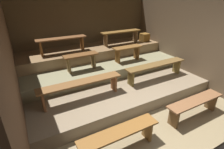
{
  "coord_description": "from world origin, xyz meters",
  "views": [
    {
      "loc": [
        -2.21,
        -1.52,
        2.63
      ],
      "look_at": [
        -0.22,
        2.11,
        0.67
      ],
      "focal_mm": 27.66,
      "sensor_mm": 36.0,
      "label": 1
    }
  ],
  "objects_px": {
    "bench_lower_left": "(81,85)",
    "bench_upper_right": "(121,34)",
    "bench_floor_left": "(119,136)",
    "bench_middle_right": "(127,51)",
    "wooden_crate_upper": "(144,37)",
    "bench_middle_left": "(81,59)",
    "bench_floor_right": "(195,104)",
    "bench_lower_right": "(156,67)",
    "bench_upper_left": "(62,41)"
  },
  "relations": [
    {
      "from": "bench_floor_right",
      "to": "bench_middle_left",
      "type": "height_order",
      "value": "bench_middle_left"
    },
    {
      "from": "bench_floor_left",
      "to": "bench_lower_right",
      "type": "xyz_separation_m",
      "value": [
        2.14,
        1.5,
        0.33
      ]
    },
    {
      "from": "bench_lower_right",
      "to": "wooden_crate_upper",
      "type": "distance_m",
      "value": 2.0
    },
    {
      "from": "bench_lower_right",
      "to": "bench_upper_right",
      "type": "distance_m",
      "value": 1.92
    },
    {
      "from": "bench_middle_left",
      "to": "bench_middle_right",
      "type": "height_order",
      "value": "same"
    },
    {
      "from": "bench_lower_left",
      "to": "bench_middle_left",
      "type": "height_order",
      "value": "bench_middle_left"
    },
    {
      "from": "bench_lower_left",
      "to": "bench_upper_right",
      "type": "xyz_separation_m",
      "value": [
        2.19,
        1.82,
        0.62
      ]
    },
    {
      "from": "bench_middle_left",
      "to": "bench_upper_left",
      "type": "distance_m",
      "value": 0.96
    },
    {
      "from": "bench_floor_right",
      "to": "bench_lower_left",
      "type": "xyz_separation_m",
      "value": [
        -2.14,
        1.5,
        0.33
      ]
    },
    {
      "from": "bench_lower_left",
      "to": "bench_middle_left",
      "type": "distance_m",
      "value": 1.07
    },
    {
      "from": "bench_middle_right",
      "to": "wooden_crate_upper",
      "type": "distance_m",
      "value": 1.5
    },
    {
      "from": "bench_lower_left",
      "to": "bench_upper_right",
      "type": "height_order",
      "value": "bench_upper_right"
    },
    {
      "from": "bench_lower_right",
      "to": "wooden_crate_upper",
      "type": "height_order",
      "value": "wooden_crate_upper"
    },
    {
      "from": "bench_lower_right",
      "to": "bench_upper_left",
      "type": "distance_m",
      "value": 2.92
    },
    {
      "from": "bench_upper_left",
      "to": "bench_upper_right",
      "type": "distance_m",
      "value": 2.11
    },
    {
      "from": "bench_floor_right",
      "to": "wooden_crate_upper",
      "type": "height_order",
      "value": "wooden_crate_upper"
    },
    {
      "from": "bench_floor_left",
      "to": "bench_middle_left",
      "type": "bearing_deg",
      "value": 84.88
    },
    {
      "from": "bench_lower_left",
      "to": "bench_middle_right",
      "type": "relative_size",
      "value": 2.06
    },
    {
      "from": "bench_lower_left",
      "to": "wooden_crate_upper",
      "type": "xyz_separation_m",
      "value": [
        3.2,
        1.74,
        0.4
      ]
    },
    {
      "from": "bench_middle_left",
      "to": "bench_upper_left",
      "type": "xyz_separation_m",
      "value": [
        -0.28,
        0.86,
        0.34
      ]
    },
    {
      "from": "bench_floor_left",
      "to": "bench_floor_right",
      "type": "height_order",
      "value": "same"
    },
    {
      "from": "bench_lower_left",
      "to": "bench_middle_left",
      "type": "xyz_separation_m",
      "value": [
        0.36,
        0.97,
        0.28
      ]
    },
    {
      "from": "bench_upper_left",
      "to": "wooden_crate_upper",
      "type": "height_order",
      "value": "bench_upper_left"
    },
    {
      "from": "bench_upper_left",
      "to": "bench_middle_right",
      "type": "bearing_deg",
      "value": -25.05
    },
    {
      "from": "bench_floor_right",
      "to": "bench_middle_left",
      "type": "distance_m",
      "value": 3.09
    },
    {
      "from": "bench_floor_right",
      "to": "bench_upper_right",
      "type": "distance_m",
      "value": 3.45
    },
    {
      "from": "bench_floor_left",
      "to": "bench_middle_left",
      "type": "relative_size",
      "value": 1.57
    },
    {
      "from": "bench_middle_left",
      "to": "bench_lower_left",
      "type": "bearing_deg",
      "value": -110.66
    },
    {
      "from": "bench_middle_right",
      "to": "bench_upper_left",
      "type": "height_order",
      "value": "bench_upper_left"
    },
    {
      "from": "wooden_crate_upper",
      "to": "bench_floor_left",
      "type": "bearing_deg",
      "value": -133.37
    },
    {
      "from": "bench_upper_left",
      "to": "wooden_crate_upper",
      "type": "distance_m",
      "value": 3.12
    },
    {
      "from": "bench_middle_right",
      "to": "wooden_crate_upper",
      "type": "height_order",
      "value": "wooden_crate_upper"
    },
    {
      "from": "bench_floor_left",
      "to": "bench_middle_right",
      "type": "distance_m",
      "value": 3.09
    },
    {
      "from": "bench_lower_left",
      "to": "wooden_crate_upper",
      "type": "relative_size",
      "value": 6.72
    },
    {
      "from": "bench_floor_right",
      "to": "bench_middle_right",
      "type": "height_order",
      "value": "bench_middle_right"
    },
    {
      "from": "wooden_crate_upper",
      "to": "bench_upper_left",
      "type": "bearing_deg",
      "value": 178.41
    },
    {
      "from": "bench_floor_right",
      "to": "bench_lower_left",
      "type": "bearing_deg",
      "value": 144.97
    },
    {
      "from": "bench_lower_right",
      "to": "wooden_crate_upper",
      "type": "relative_size",
      "value": 6.72
    },
    {
      "from": "bench_lower_left",
      "to": "bench_upper_right",
      "type": "distance_m",
      "value": 2.92
    },
    {
      "from": "wooden_crate_upper",
      "to": "bench_middle_left",
      "type": "bearing_deg",
      "value": -164.82
    },
    {
      "from": "bench_floor_left",
      "to": "bench_upper_right",
      "type": "relative_size",
      "value": 1.01
    },
    {
      "from": "bench_middle_left",
      "to": "bench_upper_right",
      "type": "relative_size",
      "value": 0.64
    },
    {
      "from": "bench_lower_right",
      "to": "bench_middle_right",
      "type": "bearing_deg",
      "value": 110.66
    },
    {
      "from": "bench_floor_right",
      "to": "bench_lower_left",
      "type": "height_order",
      "value": "bench_lower_left"
    },
    {
      "from": "bench_upper_right",
      "to": "bench_floor_left",
      "type": "bearing_deg",
      "value": -121.71
    },
    {
      "from": "bench_floor_right",
      "to": "bench_middle_right",
      "type": "relative_size",
      "value": 1.57
    },
    {
      "from": "bench_floor_right",
      "to": "wooden_crate_upper",
      "type": "xyz_separation_m",
      "value": [
        1.06,
        3.23,
        0.73
      ]
    },
    {
      "from": "bench_upper_left",
      "to": "bench_floor_right",
      "type": "bearing_deg",
      "value": -58.29
    },
    {
      "from": "bench_lower_left",
      "to": "bench_middle_right",
      "type": "height_order",
      "value": "bench_middle_right"
    },
    {
      "from": "bench_lower_right",
      "to": "bench_upper_left",
      "type": "bearing_deg",
      "value": 140.3
    }
  ]
}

